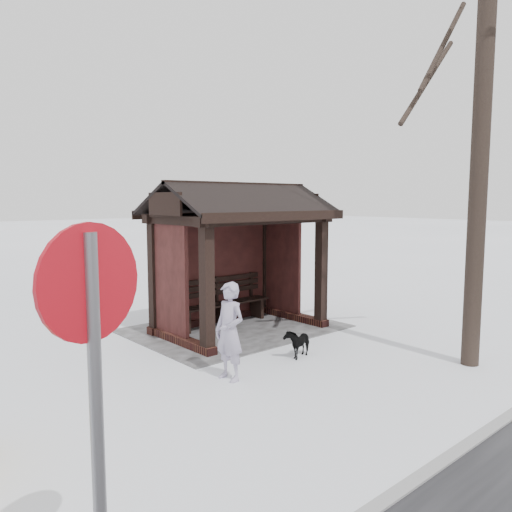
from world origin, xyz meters
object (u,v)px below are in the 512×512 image
at_px(bus_shelter, 235,227).
at_px(road_sign, 93,358).
at_px(pedestrian, 230,331).
at_px(dog, 298,342).

height_order(bus_shelter, road_sign, bus_shelter).
relative_size(bus_shelter, road_sign, 1.37).
relative_size(bus_shelter, pedestrian, 2.39).
height_order(pedestrian, dog, pedestrian).
relative_size(pedestrian, road_sign, 0.57).
bearing_deg(road_sign, dog, -162.35).
relative_size(pedestrian, dog, 2.48).
relative_size(dog, road_sign, 0.23).
xyz_separation_m(bus_shelter, pedestrian, (1.95, 2.26, -1.41)).
distance_m(pedestrian, road_sign, 4.83).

